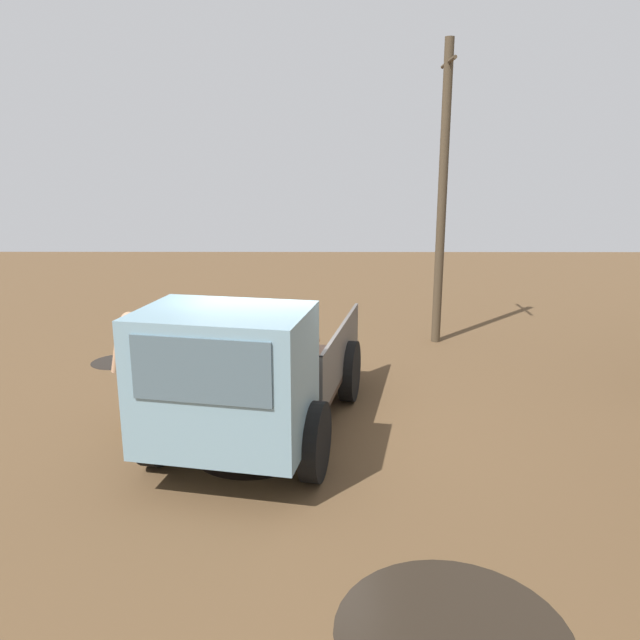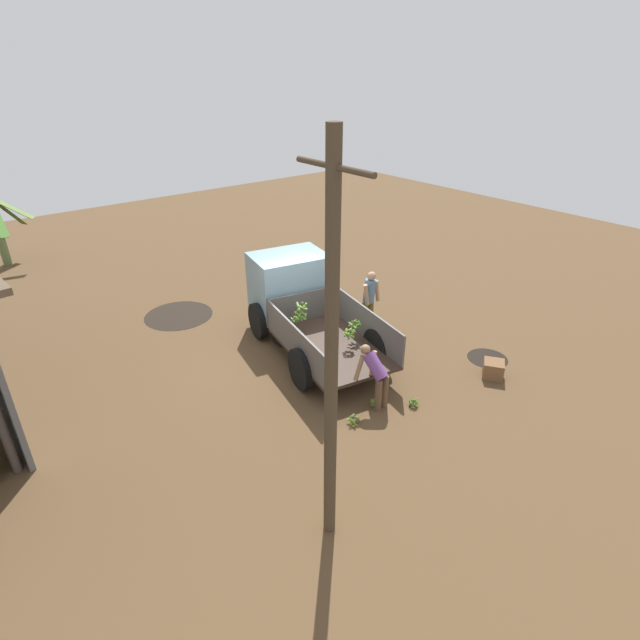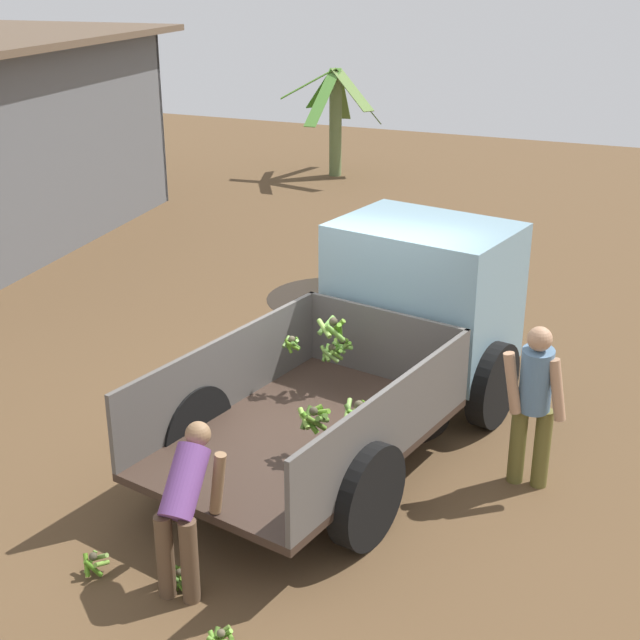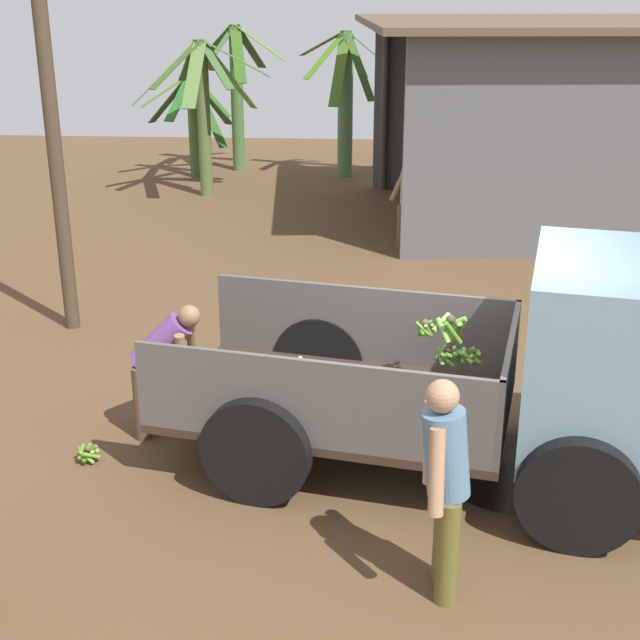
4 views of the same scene
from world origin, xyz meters
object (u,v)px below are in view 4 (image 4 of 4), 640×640
Objects in this scene: utility_pole at (48,83)px; banana_bunch_on_ground_0 at (88,453)px; person_worker_loading at (160,361)px; banana_bunch_on_ground_2 at (162,388)px; banana_bunch_on_ground_1 at (157,422)px; person_bystander_near_shed at (409,198)px; person_foreground_visitor at (444,479)px; cargo_truck at (550,367)px.

utility_pole is 4.70m from banana_bunch_on_ground_0.
banana_bunch_on_ground_2 is (-0.22, 0.79, -0.66)m from person_worker_loading.
person_worker_loading is 5.43× the size of banana_bunch_on_ground_1.
banana_bunch_on_ground_0 is at bearing 163.96° from person_bystander_near_shed.
banana_bunch_on_ground_2 is at bearing 99.41° from banana_bunch_on_ground_1.
person_worker_loading is at bearing -43.92° from person_foreground_visitor.
banana_bunch_on_ground_0 is (1.29, -3.40, -2.97)m from utility_pole.
cargo_truck reaches higher than person_bystander_near_shed.
cargo_truck is at bearing -123.32° from person_foreground_visitor.
utility_pole is 24.25× the size of banana_bunch_on_ground_1.
utility_pole reaches higher than banana_bunch_on_ground_0.
banana_bunch_on_ground_1 is (-0.09, 0.04, -0.68)m from person_worker_loading.
utility_pole is 3.88× the size of person_bystander_near_shed.
utility_pole reaches higher than banana_bunch_on_ground_1.
banana_bunch_on_ground_0 is at bearing -138.66° from person_worker_loading.
cargo_truck is 3.83m from banana_bunch_on_ground_1.
banana_bunch_on_ground_2 is at bearing -50.15° from person_foreground_visitor.
person_foreground_visitor is (4.43, -5.06, -2.13)m from utility_pole.
banana_bunch_on_ground_2 is at bearing 99.87° from person_worker_loading.
person_worker_loading is 1.08m from banana_bunch_on_ground_0.
utility_pole is 4.06m from person_worker_loading.
person_bystander_near_shed reaches higher than banana_bunch_on_ground_1.
person_worker_loading is at bearing -56.21° from utility_pole.
person_worker_loading is at bearing -23.93° from banana_bunch_on_ground_1.
person_bystander_near_shed is at bearing 67.21° from banana_bunch_on_ground_0.
banana_bunch_on_ground_1 is at bearing -80.59° from banana_bunch_on_ground_2.
utility_pole is 6.33m from person_bystander_near_shed.
banana_bunch_on_ground_1 is (-2.62, -6.74, -0.76)m from person_bystander_near_shed.
person_foreground_visitor is at bearing -48.82° from utility_pole.
banana_bunch_on_ground_0 is at bearing -168.74° from cargo_truck.
person_worker_loading is 6.14× the size of banana_bunch_on_ground_2.
utility_pole is 3.54× the size of person_foreground_visitor.
person_foreground_visitor is 1.10× the size of person_bystander_near_shed.
cargo_truck is 0.82× the size of utility_pole.
person_worker_loading is 0.69m from banana_bunch_on_ground_1.
cargo_truck is 4.14m from banana_bunch_on_ground_2.
person_worker_loading is (-3.55, 0.62, -0.31)m from cargo_truck.
banana_bunch_on_ground_2 is (-2.75, -5.99, -0.74)m from person_bystander_near_shed.
cargo_truck reaches higher than banana_bunch_on_ground_1.
person_foreground_visitor is at bearing -41.08° from banana_bunch_on_ground_1.
banana_bunch_on_ground_2 is (-2.78, 3.06, -0.82)m from person_foreground_visitor.
person_foreground_visitor is 3.65m from banana_bunch_on_ground_0.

